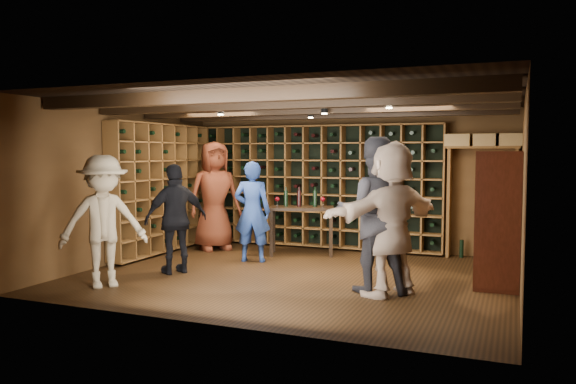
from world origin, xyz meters
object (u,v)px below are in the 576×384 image
at_px(guest_beige, 391,218).
at_px(tasting_table, 301,212).
at_px(display_cabinet, 498,223).
at_px(guest_red_floral, 215,196).
at_px(guest_khaki, 103,221).
at_px(guest_woman_black, 176,219).
at_px(man_grey_suit, 374,215).
at_px(man_blue_shirt, 252,212).

bearing_deg(guest_beige, tasting_table, -102.59).
height_order(display_cabinet, guest_beige, guest_beige).
height_order(guest_red_floral, guest_khaki, guest_red_floral).
bearing_deg(display_cabinet, guest_khaki, -159.29).
bearing_deg(guest_woman_black, guest_beige, 124.23).
height_order(display_cabinet, guest_khaki, display_cabinet).
relative_size(display_cabinet, guest_red_floral, 0.89).
bearing_deg(display_cabinet, man_grey_suit, -153.21).
relative_size(display_cabinet, man_grey_suit, 0.89).
bearing_deg(guest_woman_black, display_cabinet, 135.13).
relative_size(man_grey_suit, guest_red_floral, 1.00).
distance_m(display_cabinet, guest_khaki, 5.10).
distance_m(guest_woman_black, tasting_table, 2.39).
relative_size(guest_red_floral, tasting_table, 1.61).
height_order(guest_red_floral, guest_woman_black, guest_red_floral).
xyz_separation_m(guest_woman_black, guest_beige, (3.16, -0.08, 0.15)).
height_order(guest_woman_black, tasting_table, guest_woman_black).
xyz_separation_m(man_grey_suit, guest_woman_black, (-2.93, -0.00, -0.18)).
bearing_deg(man_blue_shirt, guest_red_floral, -48.28).
bearing_deg(guest_red_floral, guest_woman_black, -126.24).
bearing_deg(display_cabinet, guest_woman_black, -170.52).
xyz_separation_m(guest_beige, tasting_table, (-2.00, 2.17, -0.21)).
distance_m(guest_red_floral, guest_khaki, 3.06).
height_order(man_blue_shirt, tasting_table, man_blue_shirt).
bearing_deg(guest_beige, man_blue_shirt, -82.56).
distance_m(guest_khaki, tasting_table, 3.53).
relative_size(man_grey_suit, guest_beige, 1.03).
relative_size(display_cabinet, guest_woman_black, 1.09).
relative_size(guest_beige, tasting_table, 1.56).
xyz_separation_m(guest_red_floral, guest_woman_black, (0.48, -1.98, -0.18)).
xyz_separation_m(guest_red_floral, tasting_table, (1.64, 0.11, -0.24)).
xyz_separation_m(guest_red_floral, guest_beige, (3.64, -2.06, -0.03)).
bearing_deg(display_cabinet, man_blue_shirt, 172.47).
relative_size(display_cabinet, tasting_table, 1.43).
relative_size(guest_khaki, tasting_table, 1.42).
relative_size(guest_red_floral, guest_beige, 1.03).
bearing_deg(guest_red_floral, guest_khaki, -138.50).
bearing_deg(guest_woman_black, man_blue_shirt, -171.94).
xyz_separation_m(display_cabinet, man_blue_shirt, (-3.73, 0.49, -0.04)).
bearing_deg(tasting_table, display_cabinet, -41.59).
bearing_deg(man_blue_shirt, display_cabinet, 158.11).
distance_m(man_blue_shirt, guest_beige, 2.84).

